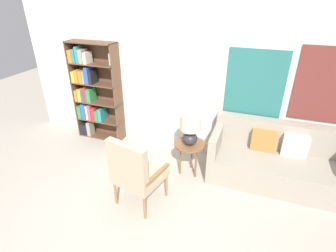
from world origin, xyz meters
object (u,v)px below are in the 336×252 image
(side_table, at_px, (190,147))
(bookshelf, at_px, (92,93))
(armchair, at_px, (134,171))
(table_lamp, at_px, (190,127))
(couch, at_px, (276,161))

(side_table, bearing_deg, bookshelf, 165.07)
(bookshelf, bearing_deg, side_table, -14.93)
(armchair, bearing_deg, table_lamp, 62.47)
(couch, xyz_separation_m, side_table, (-1.28, -0.31, 0.16))
(bookshelf, relative_size, table_lamp, 3.81)
(bookshelf, relative_size, armchair, 1.79)
(couch, bearing_deg, side_table, -166.51)
(couch, relative_size, table_lamp, 3.99)
(bookshelf, distance_m, couch, 3.44)
(couch, bearing_deg, table_lamp, -165.93)
(couch, height_order, side_table, couch)
(bookshelf, xyz_separation_m, side_table, (2.10, -0.56, -0.43))
(armchair, height_order, table_lamp, table_lamp)
(bookshelf, xyz_separation_m, armchair, (1.62, -1.50, -0.33))
(side_table, bearing_deg, armchair, -117.22)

